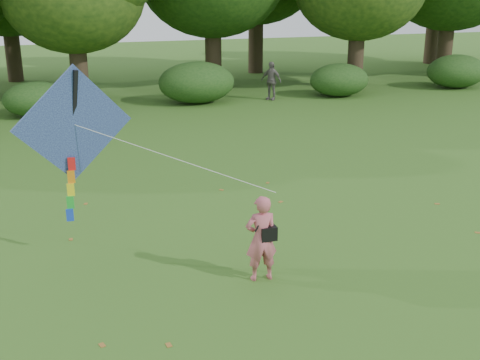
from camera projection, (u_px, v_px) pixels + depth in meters
name	position (u px, v px, depth m)	size (l,w,h in m)	color
ground	(290.00, 292.00, 10.61)	(100.00, 100.00, 0.00)	#265114
man_kite_flyer	(261.00, 238.00, 10.85)	(0.59, 0.39, 1.62)	#BF5A65
bystander_right	(271.00, 81.00, 28.13)	(1.05, 0.44, 1.79)	#68605C
crossbody_bag	(268.00, 233.00, 10.83)	(0.43, 0.20, 0.68)	black
flying_kite	(74.00, 127.00, 11.32)	(4.37, 2.54, 3.09)	#2750A9
shrub_band	(115.00, 90.00, 26.00)	(39.15, 3.22, 1.88)	#264919
fallen_leaves	(236.00, 236.00, 12.97)	(8.87, 7.41, 0.01)	brown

